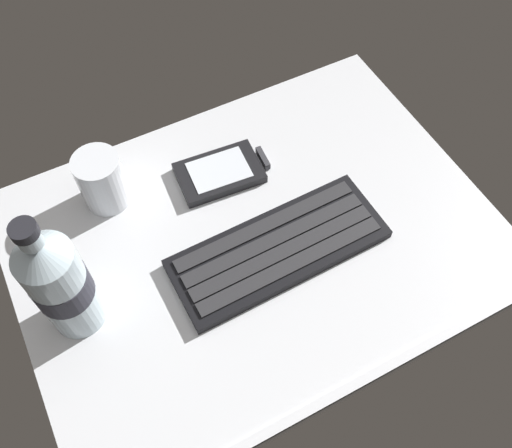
# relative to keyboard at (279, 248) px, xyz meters

# --- Properties ---
(ground_plane) EXTENTS (0.64, 0.48, 0.03)m
(ground_plane) POSITION_rel_keyboard_xyz_m (-0.02, 0.03, -0.02)
(ground_plane) COLOR silver
(keyboard) EXTENTS (0.29, 0.12, 0.02)m
(keyboard) POSITION_rel_keyboard_xyz_m (0.00, 0.00, 0.00)
(keyboard) COLOR black
(keyboard) RESTS_ON ground_plane
(handheld_device) EXTENTS (0.13, 0.09, 0.02)m
(handheld_device) POSITION_rel_keyboard_xyz_m (-0.01, 0.15, -0.00)
(handheld_device) COLOR black
(handheld_device) RESTS_ON ground_plane
(juice_cup) EXTENTS (0.06, 0.06, 0.09)m
(juice_cup) POSITION_rel_keyboard_xyz_m (-0.17, 0.19, 0.03)
(juice_cup) COLOR silver
(juice_cup) RESTS_ON ground_plane
(water_bottle) EXTENTS (0.07, 0.07, 0.21)m
(water_bottle) POSITION_rel_keyboard_xyz_m (-0.26, 0.04, 0.08)
(water_bottle) COLOR silver
(water_bottle) RESTS_ON ground_plane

